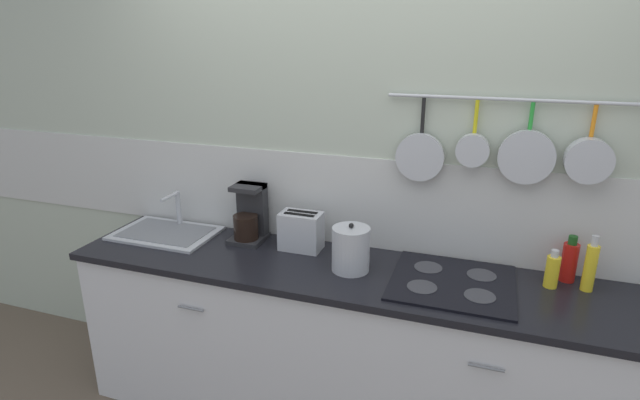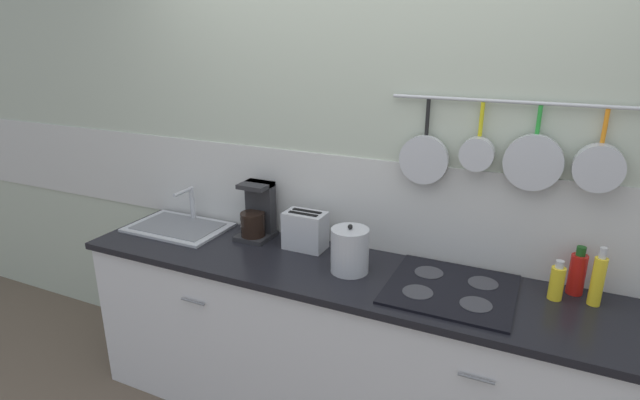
# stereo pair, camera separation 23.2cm
# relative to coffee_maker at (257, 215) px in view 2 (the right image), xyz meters

# --- Properties ---
(wall_back) EXTENTS (7.20, 0.16, 2.60)m
(wall_back) POSITION_rel_coffee_maker_xyz_m (0.59, 0.15, 0.25)
(wall_back) COLOR #B2BCA8
(wall_back) RESTS_ON ground_plane
(cabinet_base) EXTENTS (2.73, 0.56, 0.86)m
(cabinet_base) POSITION_rel_coffee_maker_xyz_m (0.59, -0.19, -0.59)
(cabinet_base) COLOR silver
(cabinet_base) RESTS_ON ground_plane
(countertop) EXTENTS (2.77, 0.59, 0.03)m
(countertop) POSITION_rel_coffee_maker_xyz_m (0.59, -0.19, -0.15)
(countertop) COLOR black
(countertop) RESTS_ON cabinet_base
(sink_basin) EXTENTS (0.55, 0.37, 0.21)m
(sink_basin) POSITION_rel_coffee_maker_xyz_m (-0.48, -0.09, -0.11)
(sink_basin) COLOR #B7BABF
(sink_basin) RESTS_ON countertop
(coffee_maker) EXTENTS (0.18, 0.19, 0.31)m
(coffee_maker) POSITION_rel_coffee_maker_xyz_m (0.00, 0.00, 0.00)
(coffee_maker) COLOR #262628
(coffee_maker) RESTS_ON countertop
(toaster) EXTENTS (0.23, 0.13, 0.20)m
(toaster) POSITION_rel_coffee_maker_xyz_m (0.31, -0.03, -0.03)
(toaster) COLOR #B7BABF
(toaster) RESTS_ON countertop
(kettle) EXTENTS (0.18, 0.18, 0.24)m
(kettle) POSITION_rel_coffee_maker_xyz_m (0.62, -0.18, -0.02)
(kettle) COLOR #B7BABF
(kettle) RESTS_ON countertop
(cooktop) EXTENTS (0.54, 0.51, 0.01)m
(cooktop) POSITION_rel_coffee_maker_xyz_m (1.09, -0.16, -0.12)
(cooktop) COLOR black
(cooktop) RESTS_ON countertop
(bottle_sesame_oil) EXTENTS (0.06, 0.06, 0.18)m
(bottle_sesame_oil) POSITION_rel_coffee_maker_xyz_m (1.51, -0.05, -0.05)
(bottle_sesame_oil) COLOR yellow
(bottle_sesame_oil) RESTS_ON countertop
(bottle_hot_sauce) EXTENTS (0.07, 0.07, 0.22)m
(bottle_hot_sauce) POSITION_rel_coffee_maker_xyz_m (1.58, 0.04, -0.03)
(bottle_hot_sauce) COLOR red
(bottle_hot_sauce) RESTS_ON countertop
(bottle_olive_oil) EXTENTS (0.05, 0.05, 0.26)m
(bottle_olive_oil) POSITION_rel_coffee_maker_xyz_m (1.66, -0.03, -0.01)
(bottle_olive_oil) COLOR yellow
(bottle_olive_oil) RESTS_ON countertop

